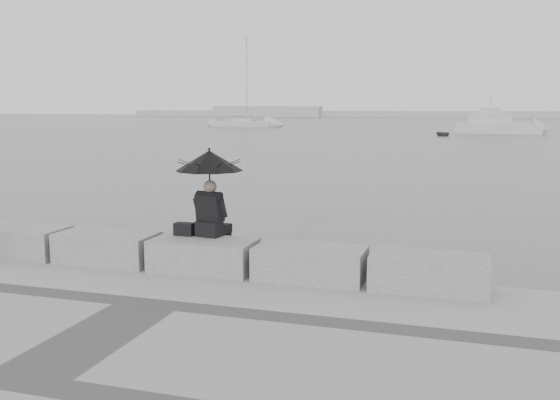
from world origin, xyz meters
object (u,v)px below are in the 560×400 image
(sailboat_left, at_px, (243,123))
(motor_cruiser, at_px, (498,125))
(seated_person, at_px, (209,174))
(dinghy, at_px, (443,133))

(sailboat_left, bearing_deg, motor_cruiser, -15.90)
(seated_person, height_order, dinghy, seated_person)
(seated_person, height_order, sailboat_left, sailboat_left)
(seated_person, relative_size, sailboat_left, 0.11)
(motor_cruiser, bearing_deg, sailboat_left, 160.29)
(seated_person, distance_m, motor_cruiser, 63.37)
(motor_cruiser, distance_m, dinghy, 8.70)
(motor_cruiser, relative_size, dinghy, 3.18)
(sailboat_left, distance_m, dinghy, 34.80)
(motor_cruiser, bearing_deg, seated_person, -95.04)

